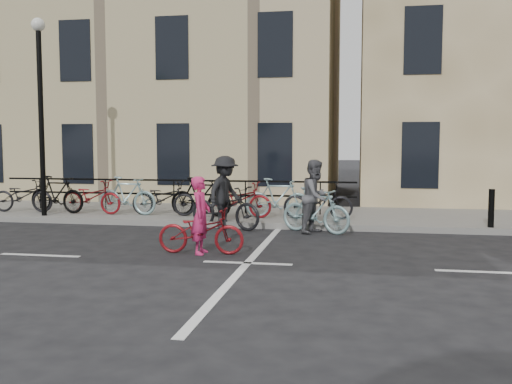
% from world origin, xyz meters
% --- Properties ---
extents(ground, '(120.00, 120.00, 0.00)m').
position_xyz_m(ground, '(0.00, 0.00, 0.00)').
color(ground, black).
rests_on(ground, ground).
extents(sidewalk, '(46.00, 4.00, 0.15)m').
position_xyz_m(sidewalk, '(-4.00, 6.00, 0.07)').
color(sidewalk, slate).
rests_on(sidewalk, ground).
extents(building_west, '(20.00, 10.00, 10.00)m').
position_xyz_m(building_west, '(-9.00, 13.00, 5.15)').
color(building_west, '#C8AD87').
rests_on(building_west, sidewalk).
extents(lamp_post, '(0.36, 0.36, 5.28)m').
position_xyz_m(lamp_post, '(-6.50, 4.40, 3.49)').
color(lamp_post, black).
rests_on(lamp_post, sidewalk).
extents(bollard_east, '(0.14, 0.14, 0.90)m').
position_xyz_m(bollard_east, '(5.00, 4.25, 0.60)').
color(bollard_east, black).
rests_on(bollard_east, sidewalk).
extents(parked_bikes, '(10.40, 1.23, 1.05)m').
position_xyz_m(parked_bikes, '(-3.30, 5.04, 0.64)').
color(parked_bikes, black).
rests_on(parked_bikes, sidewalk).
extents(cyclist_pink, '(1.69, 0.62, 1.49)m').
position_xyz_m(cyclist_pink, '(-1.05, 0.71, 0.52)').
color(cyclist_pink, maroon).
rests_on(cyclist_pink, ground).
extents(cyclist_grey, '(1.84, 1.21, 1.73)m').
position_xyz_m(cyclist_grey, '(0.94, 3.62, 0.70)').
color(cyclist_grey, '#83A8AB').
rests_on(cyclist_grey, ground).
extents(cyclist_dark, '(2.14, 1.44, 1.81)m').
position_xyz_m(cyclist_dark, '(-1.32, 3.90, 0.71)').
color(cyclist_dark, black).
rests_on(cyclist_dark, ground).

